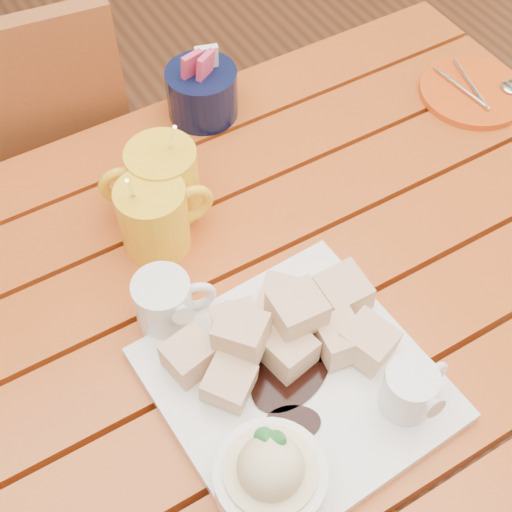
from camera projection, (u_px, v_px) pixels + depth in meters
ground at (248, 505)px, 1.47m from camera, size 5.00×5.00×0.00m
table at (244, 354)px, 0.96m from camera, size 1.20×0.79×0.75m
dessert_plate at (292, 394)px, 0.77m from camera, size 0.30×0.30×0.12m
coffee_mug_left at (161, 180)px, 0.93m from camera, size 0.13×0.09×0.15m
coffee_mug_right at (156, 216)px, 0.89m from camera, size 0.13×0.09×0.15m
cream_pitcher at (166, 303)px, 0.83m from camera, size 0.10×0.08×0.08m
sugar_caddy at (202, 91)px, 1.05m from camera, size 0.11×0.11×0.11m
orange_saucer at (474, 92)px, 1.10m from camera, size 0.16×0.16×0.02m
chair_far at (12, 189)px, 1.30m from camera, size 0.49×0.49×0.92m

